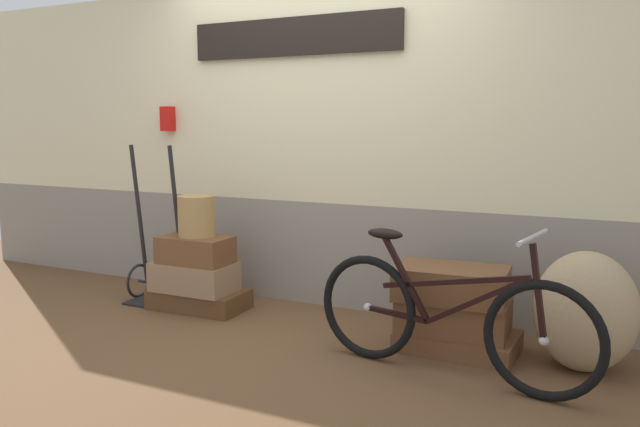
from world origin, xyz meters
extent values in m
cube|color=brown|center=(0.00, 0.00, -0.03)|extent=(9.15, 5.20, 0.06)
cube|color=gray|center=(0.00, 0.85, 0.39)|extent=(7.15, 0.20, 0.79)
cube|color=beige|center=(0.00, 0.85, 1.60)|extent=(7.15, 0.20, 1.64)
cube|color=black|center=(-0.18, 0.73, 2.00)|extent=(1.70, 0.04, 0.27)
cube|color=red|center=(-1.35, 0.71, 1.41)|extent=(0.10, 0.08, 0.20)
cube|color=brown|center=(-0.74, 0.26, 0.07)|extent=(0.72, 0.42, 0.15)
cube|color=#937051|center=(-0.75, 0.22, 0.25)|extent=(0.61, 0.36, 0.21)
cube|color=brown|center=(-0.72, 0.22, 0.46)|extent=(0.53, 0.32, 0.20)
cube|color=brown|center=(1.22, 0.26, 0.06)|extent=(0.71, 0.47, 0.12)
cube|color=brown|center=(1.19, 0.26, 0.22)|extent=(0.67, 0.45, 0.20)
cube|color=brown|center=(1.18, 0.23, 0.42)|extent=(0.68, 0.44, 0.20)
cylinder|color=#A8844C|center=(-0.72, 0.23, 0.70)|extent=(0.27, 0.27, 0.30)
torus|color=black|center=(-1.35, 0.30, 0.14)|extent=(0.02, 0.27, 0.27)
torus|color=black|center=(-0.92, 0.30, 0.14)|extent=(0.02, 0.27, 0.27)
cylinder|color=black|center=(-1.13, 0.30, 0.14)|extent=(0.43, 0.02, 0.02)
cylinder|color=black|center=(-1.32, 0.30, 0.68)|extent=(0.03, 0.15, 1.08)
cylinder|color=black|center=(-0.95, 0.30, 0.68)|extent=(0.03, 0.15, 1.08)
cube|color=black|center=(-1.13, 0.19, 0.01)|extent=(0.39, 0.22, 0.02)
ellipsoid|color=tan|center=(1.92, 0.26, 0.34)|extent=(0.56, 0.47, 0.68)
torus|color=black|center=(0.77, -0.11, 0.31)|extent=(0.62, 0.14, 0.62)
sphere|color=#B2B2B7|center=(0.77, -0.11, 0.31)|extent=(0.05, 0.05, 0.05)
torus|color=black|center=(1.77, -0.25, 0.31)|extent=(0.62, 0.14, 0.62)
sphere|color=#B2B2B7|center=(1.77, -0.25, 0.31)|extent=(0.05, 0.05, 0.05)
cube|color=black|center=(1.42, -0.20, 0.45)|extent=(0.56, 0.11, 0.35)
cube|color=black|center=(1.01, -0.14, 0.51)|extent=(0.30, 0.07, 0.46)
cube|color=black|center=(0.96, -0.14, 0.30)|extent=(0.38, 0.08, 0.04)
cube|color=black|center=(1.28, -0.18, 0.54)|extent=(0.82, 0.15, 0.19)
cube|color=black|center=(1.73, -0.25, 0.55)|extent=(0.11, 0.04, 0.49)
ellipsoid|color=black|center=(0.88, -0.12, 0.76)|extent=(0.23, 0.12, 0.06)
cylinder|color=#A5A5AD|center=(1.69, -0.24, 0.82)|extent=(0.09, 0.46, 0.02)
camera|label=1|loc=(2.11, -3.43, 1.37)|focal=35.37mm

